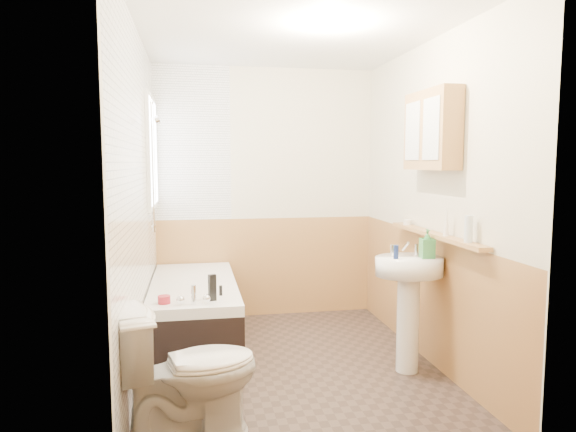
# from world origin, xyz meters

# --- Properties ---
(floor) EXTENTS (2.80, 2.80, 0.00)m
(floor) POSITION_xyz_m (0.00, 0.00, 0.00)
(floor) COLOR #2F2521
(floor) RESTS_ON ground
(ceiling) EXTENTS (2.80, 2.80, 0.00)m
(ceiling) POSITION_xyz_m (0.00, 0.00, 2.50)
(ceiling) COLOR white
(ceiling) RESTS_ON ground
(wall_back) EXTENTS (2.20, 0.02, 2.50)m
(wall_back) POSITION_xyz_m (0.00, 1.41, 1.25)
(wall_back) COLOR beige
(wall_back) RESTS_ON ground
(wall_front) EXTENTS (2.20, 0.02, 2.50)m
(wall_front) POSITION_xyz_m (0.00, -1.41, 1.25)
(wall_front) COLOR beige
(wall_front) RESTS_ON ground
(wall_left) EXTENTS (0.02, 2.80, 2.50)m
(wall_left) POSITION_xyz_m (-1.11, 0.00, 1.25)
(wall_left) COLOR beige
(wall_left) RESTS_ON ground
(wall_right) EXTENTS (0.02, 2.80, 2.50)m
(wall_right) POSITION_xyz_m (1.11, 0.00, 1.25)
(wall_right) COLOR beige
(wall_right) RESTS_ON ground
(wainscot_right) EXTENTS (0.01, 2.80, 1.00)m
(wainscot_right) POSITION_xyz_m (1.09, 0.00, 0.50)
(wainscot_right) COLOR #B08048
(wainscot_right) RESTS_ON wall_right
(wainscot_front) EXTENTS (2.20, 0.01, 1.00)m
(wainscot_front) POSITION_xyz_m (0.00, -1.39, 0.50)
(wainscot_front) COLOR #B08048
(wainscot_front) RESTS_ON wall_front
(wainscot_back) EXTENTS (2.20, 0.01, 1.00)m
(wainscot_back) POSITION_xyz_m (0.00, 1.39, 0.50)
(wainscot_back) COLOR #B08048
(wainscot_back) RESTS_ON wall_back
(tile_cladding_left) EXTENTS (0.01, 2.80, 2.50)m
(tile_cladding_left) POSITION_xyz_m (-1.09, 0.00, 1.25)
(tile_cladding_left) COLOR white
(tile_cladding_left) RESTS_ON wall_left
(tile_return_back) EXTENTS (0.75, 0.01, 1.50)m
(tile_return_back) POSITION_xyz_m (-0.73, 1.39, 1.75)
(tile_return_back) COLOR white
(tile_return_back) RESTS_ON wall_back
(window) EXTENTS (0.03, 0.79, 0.99)m
(window) POSITION_xyz_m (-1.06, 0.95, 1.65)
(window) COLOR white
(window) RESTS_ON wall_left
(bathtub) EXTENTS (0.70, 1.61, 0.70)m
(bathtub) POSITION_xyz_m (-0.73, 0.57, 0.29)
(bathtub) COLOR black
(bathtub) RESTS_ON floor
(shower_riser) EXTENTS (0.10, 0.07, 1.11)m
(shower_riser) POSITION_xyz_m (-1.04, 0.67, 1.64)
(shower_riser) COLOR silver
(shower_riser) RESTS_ON wall_left
(toilet) EXTENTS (0.88, 0.63, 0.78)m
(toilet) POSITION_xyz_m (-0.76, -0.90, 0.39)
(toilet) COLOR white
(toilet) RESTS_ON floor
(sink) EXTENTS (0.51, 0.41, 0.98)m
(sink) POSITION_xyz_m (0.84, -0.23, 0.62)
(sink) COLOR white
(sink) RESTS_ON floor
(pine_shelf) EXTENTS (0.10, 1.37, 0.03)m
(pine_shelf) POSITION_xyz_m (1.04, -0.22, 1.03)
(pine_shelf) COLOR #B08048
(pine_shelf) RESTS_ON wall_right
(medicine_cabinet) EXTENTS (0.16, 0.64, 0.58)m
(medicine_cabinet) POSITION_xyz_m (1.01, -0.18, 1.80)
(medicine_cabinet) COLOR #B08048
(medicine_cabinet) RESTS_ON wall_right
(foam_can) EXTENTS (0.07, 0.07, 0.18)m
(foam_can) POSITION_xyz_m (1.04, -0.69, 1.13)
(foam_can) COLOR silver
(foam_can) RESTS_ON pine_shelf
(green_bottle) EXTENTS (0.05, 0.05, 0.22)m
(green_bottle) POSITION_xyz_m (1.04, -0.39, 1.15)
(green_bottle) COLOR silver
(green_bottle) RESTS_ON pine_shelf
(black_jar) EXTENTS (0.08, 0.08, 0.04)m
(black_jar) POSITION_xyz_m (1.04, 0.28, 1.06)
(black_jar) COLOR silver
(black_jar) RESTS_ON pine_shelf
(soap_bottle) EXTENTS (0.12, 0.22, 0.10)m
(soap_bottle) POSITION_xyz_m (0.95, -0.29, 0.92)
(soap_bottle) COLOR #388447
(soap_bottle) RESTS_ON sink
(clear_bottle) EXTENTS (0.04, 0.04, 0.10)m
(clear_bottle) POSITION_xyz_m (0.71, -0.28, 0.92)
(clear_bottle) COLOR navy
(clear_bottle) RESTS_ON sink
(blue_gel) EXTENTS (0.06, 0.05, 0.19)m
(blue_gel) POSITION_xyz_m (-0.60, -0.05, 0.66)
(blue_gel) COLOR black
(blue_gel) RESTS_ON bathtub
(cream_jar) EXTENTS (0.11, 0.11, 0.06)m
(cream_jar) POSITION_xyz_m (-0.94, -0.07, 0.59)
(cream_jar) COLOR maroon
(cream_jar) RESTS_ON bathtub
(orange_bottle) EXTENTS (0.03, 0.03, 0.07)m
(orange_bottle) POSITION_xyz_m (-0.53, 0.08, 0.60)
(orange_bottle) COLOR black
(orange_bottle) RESTS_ON bathtub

